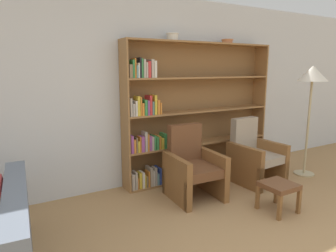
# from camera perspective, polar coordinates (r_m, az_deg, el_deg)

# --- Properties ---
(wall_back) EXTENTS (12.00, 0.06, 2.75)m
(wall_back) POSITION_cam_1_polar(r_m,az_deg,el_deg) (4.58, -0.82, 6.62)
(wall_back) COLOR silver
(wall_back) RESTS_ON ground
(bookshelf) EXTENTS (2.56, 0.30, 2.11)m
(bookshelf) POSITION_cam_1_polar(r_m,az_deg,el_deg) (4.65, 3.75, 2.25)
(bookshelf) COLOR olive
(bookshelf) RESTS_ON ground
(bowl_olive) EXTENTS (0.18, 0.18, 0.11)m
(bowl_olive) POSITION_cam_1_polar(r_m,az_deg,el_deg) (4.44, 0.85, 16.72)
(bowl_olive) COLOR silver
(bowl_olive) RESTS_ON bookshelf
(bowl_slate) EXTENTS (0.19, 0.19, 0.07)m
(bowl_slate) POSITION_cam_1_polar(r_m,az_deg,el_deg) (5.03, 11.23, 15.59)
(bowl_slate) COLOR #C67547
(bowl_slate) RESTS_ON bookshelf
(armchair_leather) EXTENTS (0.68, 0.71, 0.96)m
(armchair_leather) POSITION_cam_1_polar(r_m,az_deg,el_deg) (4.08, 4.72, -7.87)
(armchair_leather) COLOR brown
(armchair_leather) RESTS_ON ground
(armchair_cushioned) EXTENTS (0.68, 0.72, 0.96)m
(armchair_cushioned) POSITION_cam_1_polar(r_m,az_deg,el_deg) (4.78, 16.05, -5.41)
(armchair_cushioned) COLOR brown
(armchair_cushioned) RESTS_ON ground
(floor_lamp) EXTENTS (0.46, 0.46, 1.76)m
(floor_lamp) POSITION_cam_1_polar(r_m,az_deg,el_deg) (5.23, 25.78, 8.06)
(floor_lamp) COLOR tan
(floor_lamp) RESTS_ON ground
(footstool) EXTENTS (0.38, 0.38, 0.36)m
(footstool) POSITION_cam_1_polar(r_m,az_deg,el_deg) (3.93, 20.33, -11.03)
(footstool) COLOR brown
(footstool) RESTS_ON ground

